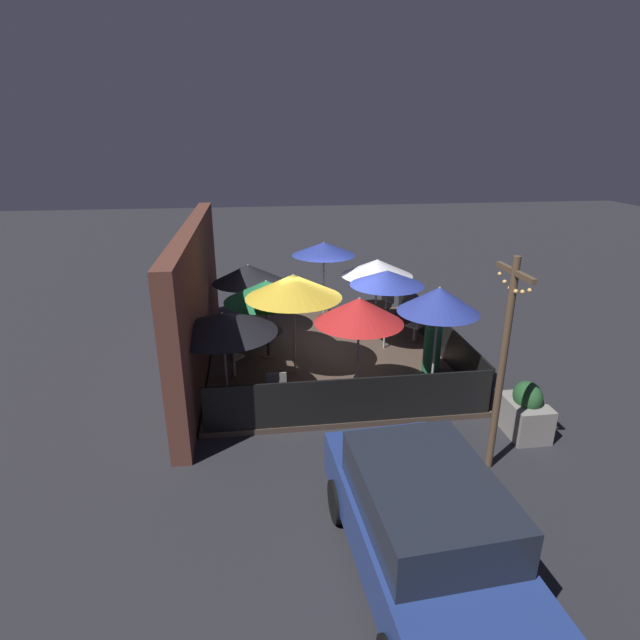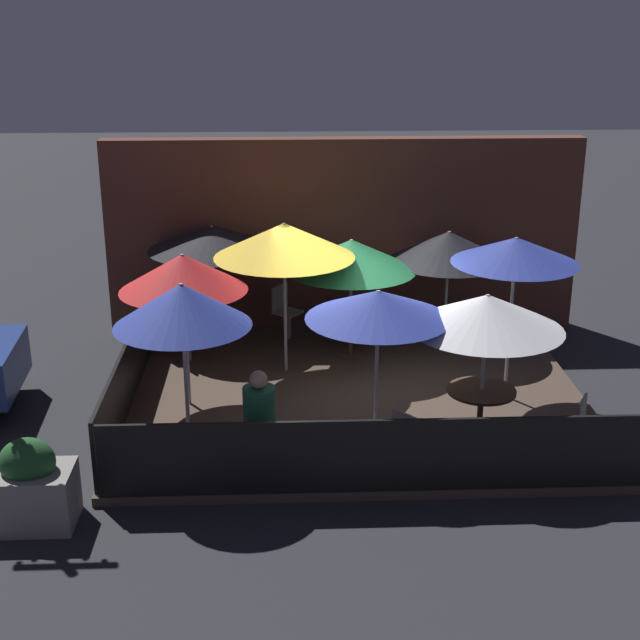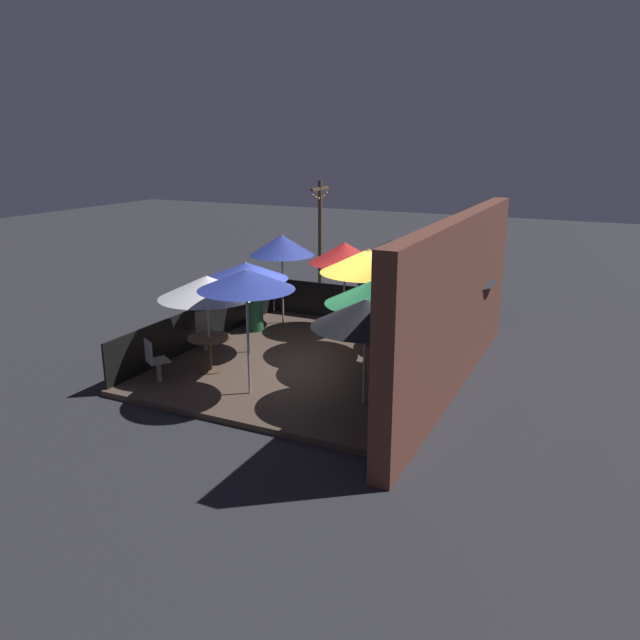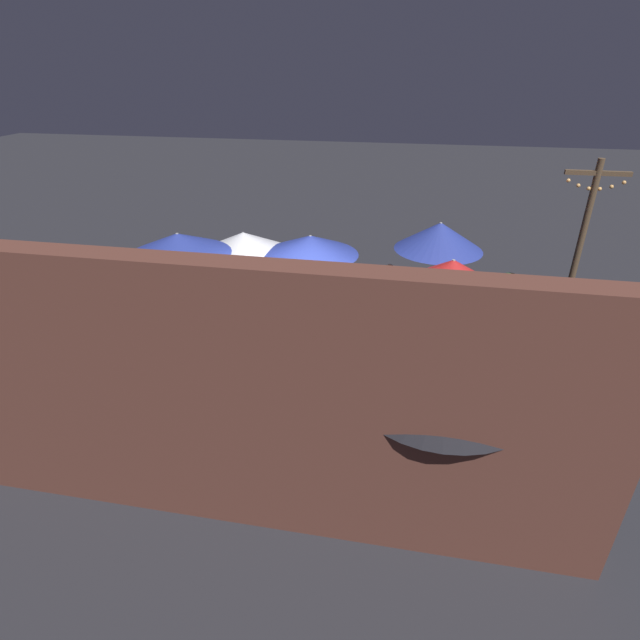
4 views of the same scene
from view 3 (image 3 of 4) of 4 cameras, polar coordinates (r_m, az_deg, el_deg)
ground_plane at (r=14.09m, az=-0.79°, el=-4.13°), size 60.00×60.00×0.00m
patio_deck at (r=14.07m, az=-0.79°, el=-3.90°), size 6.83×5.90×0.12m
building_wall at (r=12.53m, az=12.31°, el=1.29°), size 8.43×0.36×3.51m
fence_front at (r=15.35m, az=-10.54°, el=-0.34°), size 6.63×0.05×0.95m
fence_side_left at (r=16.85m, az=4.31°, el=1.38°), size 0.05×5.70×0.95m
patio_umbrella_0 at (r=12.95m, az=5.08°, el=2.61°), size 2.12×2.12×2.01m
patio_umbrella_1 at (r=13.10m, az=-10.33°, el=3.01°), size 2.02×2.02×2.08m
patio_umbrella_2 at (r=16.42m, az=-3.51°, el=6.85°), size 1.71×1.71×2.39m
patio_umbrella_3 at (r=14.06m, az=4.45°, el=5.42°), size 2.19×2.19×2.43m
patio_umbrella_4 at (r=14.82m, az=11.71°, el=4.34°), size 2.21×2.21×2.02m
patio_umbrella_5 at (r=11.30m, az=4.18°, el=0.65°), size 2.01×2.01×2.01m
patio_umbrella_6 at (r=14.16m, az=-6.77°, el=4.50°), size 1.90×1.90×2.12m
patio_umbrella_7 at (r=11.66m, az=-6.78°, el=3.67°), size 1.83×1.83×2.46m
patio_umbrella_8 at (r=15.84m, az=2.28°, el=6.17°), size 1.82×1.82×2.29m
dining_table_0 at (r=13.29m, az=4.95°, el=-2.41°), size 0.77×0.77×0.70m
dining_table_1 at (r=13.43m, az=-10.06°, el=-2.16°), size 0.92×0.92×0.76m
patio_chair_0 at (r=13.07m, az=-14.87°, el=-3.50°), size 0.55×0.55×0.91m
patio_chair_1 at (r=15.82m, az=8.28°, el=0.32°), size 0.41×0.41×0.91m
patio_chair_2 at (r=14.81m, az=-10.51°, el=-0.89°), size 0.56×0.56×0.91m
patio_chair_3 at (r=14.01m, az=9.98°, el=-1.72°), size 0.56×0.56×0.95m
patron_0 at (r=16.12m, az=-5.95°, el=1.12°), size 0.57×0.57×1.35m
planter_box at (r=18.82m, az=-4.25°, el=2.59°), size 0.98×0.69×1.09m
light_post at (r=18.78m, az=0.00°, el=7.66°), size 1.10×0.12×3.75m
parked_car_0 at (r=20.23m, az=7.63°, el=4.52°), size 4.18×1.99×1.62m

